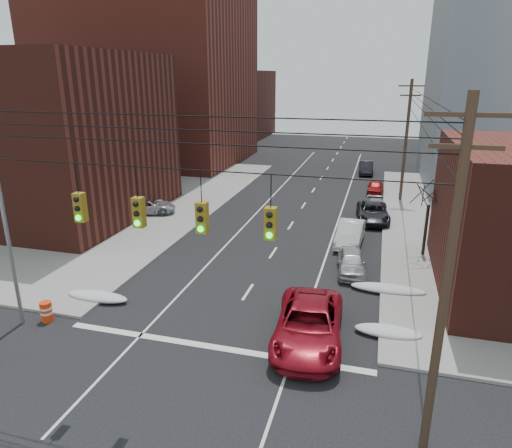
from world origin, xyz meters
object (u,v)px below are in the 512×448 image
Objects in this scene: parked_car_a at (351,262)px; parked_car_c at (373,212)px; construction_barrel at (46,311)px; parked_car_d at (376,208)px; parked_car_f at (366,168)px; lot_car_c at (81,195)px; lot_car_d at (68,201)px; lot_car_b at (149,206)px; parked_car_e at (375,187)px; parked_car_b at (350,233)px; red_pickup at (309,325)px; lot_car_a at (135,199)px.

parked_car_a is 10.77m from parked_car_c.
parked_car_d is at bearing 56.29° from construction_barrel.
parked_car_f reaches higher than parked_car_d.
lot_car_c reaches higher than lot_car_d.
parked_car_c is 26.02m from lot_car_c.
lot_car_b is (-17.36, 7.49, 0.07)m from parked_car_a.
parked_car_f is 1.05× the size of lot_car_b.
parked_car_e is 28.24m from lot_car_c.
lot_car_d is (-25.95, -3.72, 0.03)m from parked_car_c.
parked_car_a reaches higher than lot_car_b.
parked_car_b is 24.64m from parked_car_f.
construction_barrel is at bearing -134.20° from lot_car_d.
lot_car_b is 7.79m from lot_car_c.
parked_car_f is 41.41m from construction_barrel.
red_pickup reaches higher than parked_car_d.
lot_car_a reaches higher than parked_car_b.
parked_car_d is 0.92× the size of parked_car_f.
parked_car_f reaches higher than parked_car_c.
parked_car_b reaches higher than lot_car_b.
lot_car_d is at bearing 142.79° from red_pickup.
parked_car_c is at bearing 79.34° from parked_car_b.
parked_car_a is at bearing -121.93° from lot_car_a.
red_pickup is 12.57m from construction_barrel.
lot_car_c is at bearing 173.52° from parked_car_b.
parked_car_b is at bearing 47.62° from construction_barrel.
construction_barrel is (3.61, -17.14, -0.25)m from lot_car_b.
parked_car_e is at bearing 84.98° from parked_car_c.
parked_car_c reaches higher than parked_car_d.
parked_car_f is 33.35m from lot_car_d.
lot_car_d is at bearing -177.14° from parked_car_c.
parked_car_e is 9.53m from parked_car_f.
parked_car_b is 4.85× the size of construction_barrel.
lot_car_c is at bearing 121.28° from construction_barrel.
lot_car_b is (-16.91, -22.08, 0.00)m from parked_car_f.
parked_car_f is at bearing -35.72° from lot_car_d.
lot_car_a is 19.25m from construction_barrel.
parked_car_b is 15.26m from parked_car_e.
lot_car_d reaches higher than parked_car_d.
parked_car_a is 0.88× the size of parked_car_f.
parked_car_b is at bearing -123.54° from lot_car_c.
red_pickup reaches higher than parked_car_e.
parked_car_a is at bearing -93.92° from lot_car_d.
parked_car_e is at bearing -68.37° from lot_car_a.
lot_car_b is (-16.08, 15.64, -0.12)m from red_pickup.
parked_car_d is at bearing -93.46° from lot_car_b.
parked_car_d is at bearing -106.13° from lot_car_c.
lot_car_c is (-25.03, 8.91, 0.19)m from parked_car_a.
parked_car_e is at bearing 80.97° from red_pickup.
lot_car_d is (0.00, -1.90, -0.12)m from lot_car_c.
parked_car_f reaches higher than construction_barrel.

